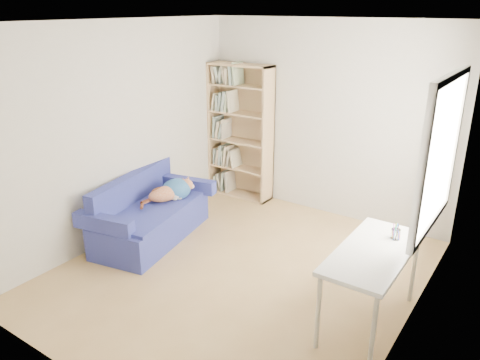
# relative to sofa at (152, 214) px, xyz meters

# --- Properties ---
(ground) EXTENTS (4.00, 4.00, 0.00)m
(ground) POSITION_rel_sofa_xyz_m (1.39, -0.07, -0.31)
(ground) COLOR #AB834D
(ground) RESTS_ON ground
(room_shell) EXTENTS (3.54, 4.04, 2.62)m
(room_shell) POSITION_rel_sofa_xyz_m (1.49, -0.03, 1.33)
(room_shell) COLOR silver
(room_shell) RESTS_ON ground
(sofa) EXTENTS (1.05, 1.73, 0.79)m
(sofa) POSITION_rel_sofa_xyz_m (0.00, 0.00, 0.00)
(sofa) COLOR navy
(sofa) RESTS_ON ground
(bookshelf) EXTENTS (0.99, 0.31, 1.97)m
(bookshelf) POSITION_rel_sofa_xyz_m (0.13, 1.76, 0.60)
(bookshelf) COLOR tan
(bookshelf) RESTS_ON ground
(desk) EXTENTS (0.57, 1.24, 0.75)m
(desk) POSITION_rel_sofa_xyz_m (2.83, -0.13, 0.37)
(desk) COLOR white
(desk) RESTS_ON ground
(pen_cup) EXTENTS (0.08, 0.08, 0.16)m
(pen_cup) POSITION_rel_sofa_xyz_m (2.92, 0.18, 0.50)
(pen_cup) COLOR white
(pen_cup) RESTS_ON desk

